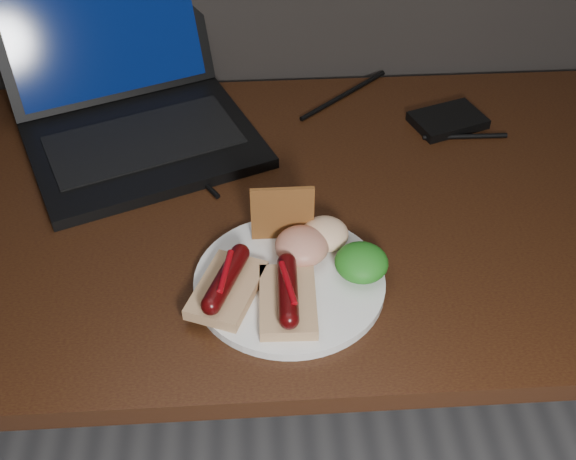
# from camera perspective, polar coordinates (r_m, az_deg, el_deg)

# --- Properties ---
(desk) EXTENTS (1.40, 0.70, 0.75)m
(desk) POSITION_cam_1_polar(r_m,az_deg,el_deg) (1.13, -2.63, -1.31)
(desk) COLOR #341E0D
(desk) RESTS_ON ground
(laptop) EXTENTS (0.46, 0.47, 0.25)m
(laptop) POSITION_cam_1_polar(r_m,az_deg,el_deg) (1.22, -12.40, 9.69)
(laptop) COLOR black
(laptop) RESTS_ON desk
(hard_drive) EXTENTS (0.14, 0.11, 0.02)m
(hard_drive) POSITION_cam_1_polar(r_m,az_deg,el_deg) (1.26, 12.51, 8.46)
(hard_drive) COLOR black
(hard_drive) RESTS_ON desk
(desk_cables) EXTENTS (0.95, 0.37, 0.01)m
(desk_cables) POSITION_cam_1_polar(r_m,az_deg,el_deg) (1.19, -4.64, 7.07)
(desk_cables) COLOR black
(desk_cables) RESTS_ON desk
(plate) EXTENTS (0.28, 0.28, 0.01)m
(plate) POSITION_cam_1_polar(r_m,az_deg,el_deg) (0.94, 0.12, -4.12)
(plate) COLOR silver
(plate) RESTS_ON desk
(bread_sausage_left) EXTENTS (0.11, 0.13, 0.04)m
(bread_sausage_left) POSITION_cam_1_polar(r_m,az_deg,el_deg) (0.91, -4.88, -4.33)
(bread_sausage_left) COLOR tan
(bread_sausage_left) RESTS_ON plate
(bread_sausage_center) EXTENTS (0.07, 0.12, 0.04)m
(bread_sausage_center) POSITION_cam_1_polar(r_m,az_deg,el_deg) (0.89, -0.02, -5.26)
(bread_sausage_center) COLOR tan
(bread_sausage_center) RESTS_ON plate
(crispbread) EXTENTS (0.09, 0.01, 0.08)m
(crispbread) POSITION_cam_1_polar(r_m,az_deg,el_deg) (0.97, -0.44, 1.32)
(crispbread) COLOR brown
(crispbread) RESTS_ON plate
(salad_greens) EXTENTS (0.07, 0.07, 0.04)m
(salad_greens) POSITION_cam_1_polar(r_m,az_deg,el_deg) (0.94, 5.82, -2.57)
(salad_greens) COLOR #125D13
(salad_greens) RESTS_ON plate
(salsa_mound) EXTENTS (0.07, 0.07, 0.04)m
(salsa_mound) POSITION_cam_1_polar(r_m,az_deg,el_deg) (0.95, 1.11, -1.27)
(salsa_mound) COLOR #A61019
(salsa_mound) RESTS_ON plate
(coleslaw_mound) EXTENTS (0.06, 0.06, 0.04)m
(coleslaw_mound) POSITION_cam_1_polar(r_m,az_deg,el_deg) (0.97, 2.94, -0.29)
(coleslaw_mound) COLOR beige
(coleslaw_mound) RESTS_ON plate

